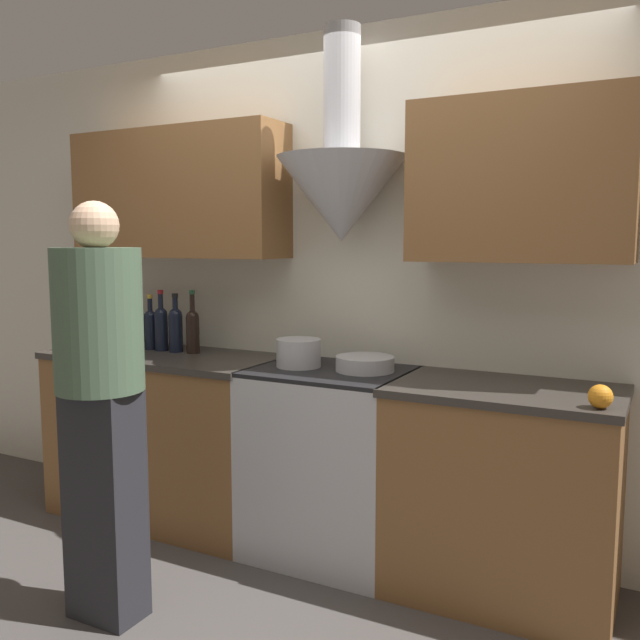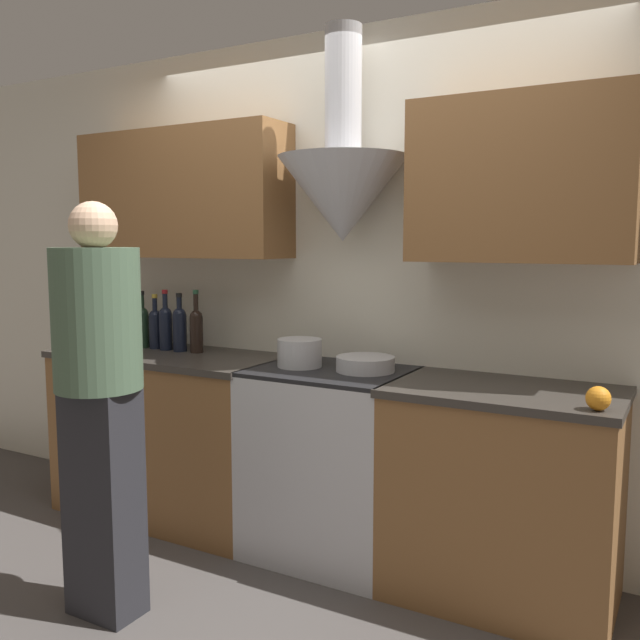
{
  "view_description": "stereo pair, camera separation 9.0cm",
  "coord_description": "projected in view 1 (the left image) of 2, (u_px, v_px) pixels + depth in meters",
  "views": [
    {
      "loc": [
        1.45,
        -2.56,
        1.54
      ],
      "look_at": [
        0.0,
        0.2,
        1.18
      ],
      "focal_mm": 38.0,
      "sensor_mm": 36.0,
      "label": 1
    },
    {
      "loc": [
        1.52,
        -2.52,
        1.54
      ],
      "look_at": [
        0.0,
        0.2,
        1.18
      ],
      "focal_mm": 38.0,
      "sensor_mm": 36.0,
      "label": 2
    }
  ],
  "objects": [
    {
      "name": "stock_pot",
      "position": [
        299.0,
        353.0,
        3.32
      ],
      "size": [
        0.22,
        0.22,
        0.14
      ],
      "color": "silver",
      "rests_on": "stove_range"
    },
    {
      "name": "wine_bottle_6",
      "position": [
        176.0,
        327.0,
        3.76
      ],
      "size": [
        0.08,
        0.08,
        0.33
      ],
      "color": "black",
      "rests_on": "counter_left"
    },
    {
      "name": "wall_back",
      "position": [
        343.0,
        255.0,
        3.46
      ],
      "size": [
        8.4,
        0.63,
        2.6
      ],
      "color": "silver",
      "rests_on": "ground_plane"
    },
    {
      "name": "wine_bottle_7",
      "position": [
        193.0,
        329.0,
        3.72
      ],
      "size": [
        0.07,
        0.07,
        0.35
      ],
      "color": "black",
      "rests_on": "counter_left"
    },
    {
      "name": "wine_bottle_5",
      "position": [
        161.0,
        326.0,
        3.8
      ],
      "size": [
        0.07,
        0.07,
        0.34
      ],
      "color": "black",
      "rests_on": "counter_left"
    },
    {
      "name": "counter_left",
      "position": [
        167.0,
        435.0,
        3.78
      ],
      "size": [
        1.32,
        0.62,
        0.93
      ],
      "color": "brown",
      "rests_on": "ground_plane"
    },
    {
      "name": "mixing_bowl",
      "position": [
        365.0,
        364.0,
        3.21
      ],
      "size": [
        0.28,
        0.28,
        0.07
      ],
      "color": "silver",
      "rests_on": "stove_range"
    },
    {
      "name": "person_foreground_left",
      "position": [
        101.0,
        394.0,
        2.69
      ],
      "size": [
        0.35,
        0.35,
        1.7
      ],
      "color": "#28282D",
      "rests_on": "ground_plane"
    },
    {
      "name": "orange_fruit",
      "position": [
        600.0,
        397.0,
        2.49
      ],
      "size": [
        0.09,
        0.09,
        0.09
      ],
      "color": "orange",
      "rests_on": "counter_right"
    },
    {
      "name": "ground_plane",
      "position": [
        299.0,
        579.0,
        3.1
      ],
      "size": [
        12.0,
        12.0,
        0.0
      ],
      "primitive_type": "plane",
      "color": "#4C4744"
    },
    {
      "name": "wine_bottle_2",
      "position": [
        127.0,
        324.0,
        3.95
      ],
      "size": [
        0.07,
        0.07,
        0.34
      ],
      "color": "black",
      "rests_on": "counter_left"
    },
    {
      "name": "counter_right",
      "position": [
        503.0,
        491.0,
        2.93
      ],
      "size": [
        0.96,
        0.62,
        0.93
      ],
      "color": "brown",
      "rests_on": "ground_plane"
    },
    {
      "name": "wine_bottle_4",
      "position": [
        151.0,
        327.0,
        3.85
      ],
      "size": [
        0.07,
        0.07,
        0.31
      ],
      "color": "black",
      "rests_on": "counter_left"
    },
    {
      "name": "wine_bottle_0",
      "position": [
        97.0,
        322.0,
        4.04
      ],
      "size": [
        0.08,
        0.08,
        0.34
      ],
      "color": "black",
      "rests_on": "counter_left"
    },
    {
      "name": "stove_range",
      "position": [
        330.0,
        462.0,
        3.31
      ],
      "size": [
        0.74,
        0.6,
        0.93
      ],
      "color": "silver",
      "rests_on": "ground_plane"
    },
    {
      "name": "wine_bottle_3",
      "position": [
        137.0,
        325.0,
        3.89
      ],
      "size": [
        0.07,
        0.07,
        0.33
      ],
      "color": "black",
      "rests_on": "counter_left"
    },
    {
      "name": "wine_bottle_1",
      "position": [
        113.0,
        323.0,
        4.0
      ],
      "size": [
        0.07,
        0.07,
        0.33
      ],
      "color": "black",
      "rests_on": "counter_left"
    }
  ]
}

